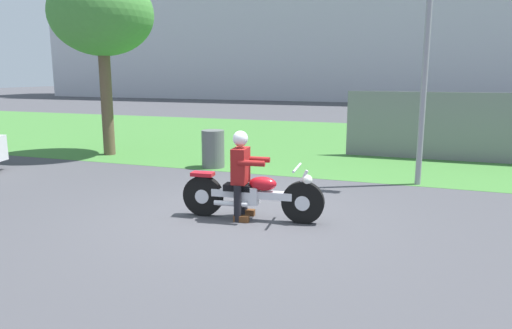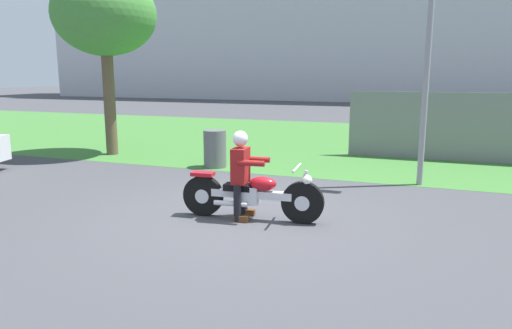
# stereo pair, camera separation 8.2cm
# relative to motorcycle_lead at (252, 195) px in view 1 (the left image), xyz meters

# --- Properties ---
(ground) EXTENTS (120.00, 120.00, 0.00)m
(ground) POSITION_rel_motorcycle_lead_xyz_m (-0.25, 0.07, -0.40)
(ground) COLOR #424247
(grass_verge) EXTENTS (60.00, 12.00, 0.01)m
(grass_verge) POSITION_rel_motorcycle_lead_xyz_m (-0.25, 9.22, -0.40)
(grass_verge) COLOR #3D7533
(grass_verge) RESTS_ON ground
(motorcycle_lead) EXTENTS (2.29, 0.66, 0.89)m
(motorcycle_lead) POSITION_rel_motorcycle_lead_xyz_m (0.00, 0.00, 0.00)
(motorcycle_lead) COLOR black
(motorcycle_lead) RESTS_ON ground
(rider_lead) EXTENTS (0.58, 0.49, 1.41)m
(rider_lead) POSITION_rel_motorcycle_lead_xyz_m (-0.17, -0.01, 0.42)
(rider_lead) COLOR black
(rider_lead) RESTS_ON ground
(tree_roadside) EXTENTS (2.79, 2.79, 4.98)m
(tree_roadside) POSITION_rel_motorcycle_lead_xyz_m (-5.95, 4.32, 3.42)
(tree_roadside) COLOR brown
(tree_roadside) RESTS_ON ground
(streetlight_pole) EXTENTS (0.96, 0.20, 5.75)m
(streetlight_pole) POSITION_rel_motorcycle_lead_xyz_m (2.53, 3.44, 3.19)
(streetlight_pole) COLOR gray
(streetlight_pole) RESTS_ON ground
(trash_can) EXTENTS (0.55, 0.55, 0.92)m
(trash_can) POSITION_rel_motorcycle_lead_xyz_m (-2.37, 3.64, 0.06)
(trash_can) COLOR #595E5B
(trash_can) RESTS_ON ground
(fence_segment) EXTENTS (7.00, 0.06, 1.80)m
(fence_segment) POSITION_rel_motorcycle_lead_xyz_m (3.90, 6.64, 0.50)
(fence_segment) COLOR slate
(fence_segment) RESTS_ON ground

